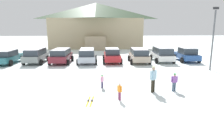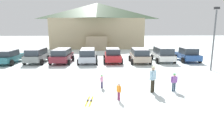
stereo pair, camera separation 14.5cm
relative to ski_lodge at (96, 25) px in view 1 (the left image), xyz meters
name	(u,v)px [view 1 (the left image)]	position (x,y,z in m)	size (l,w,h in m)	color
ground	(117,120)	(1.42, -32.40, -4.34)	(160.00, 160.00, 0.00)	white
ski_lodge	(96,25)	(0.00, 0.00, 0.00)	(17.76, 11.90, 8.55)	tan
parked_teal_hatchback	(8,57)	(-9.55, -18.09, -3.56)	(2.25, 4.75, 1.52)	#2B6F79
parked_grey_wagon	(36,55)	(-6.54, -17.82, -3.46)	(2.19, 4.28, 1.63)	gray
parked_maroon_van	(61,55)	(-3.68, -18.08, -3.46)	(2.32, 4.28, 1.60)	maroon
parked_silver_wagon	(87,55)	(-0.80, -17.98, -3.47)	(2.29, 4.67, 1.59)	silver
parked_red_sedan	(112,55)	(2.03, -17.86, -3.51)	(2.13, 4.43, 1.63)	#B21F24
parked_beige_suv	(139,55)	(5.08, -18.31, -3.46)	(2.33, 4.08, 1.61)	tan
parked_white_suv	(162,54)	(7.95, -17.72, -3.42)	(2.27, 4.36, 1.70)	white
parked_blue_hatchback	(187,54)	(10.90, -17.73, -3.51)	(2.25, 4.08, 1.64)	#285094
skier_child_in_pink_snowsuit	(102,81)	(0.80, -27.65, -3.83)	(0.23, 0.29, 0.89)	#393257
skier_child_in_purple_jacket	(174,81)	(5.36, -28.62, -3.68)	(0.43, 0.19, 1.16)	#2A3E55
skier_adult_in_blue_parka	(153,78)	(3.97, -28.72, -3.39)	(0.46, 0.48, 1.67)	black
skier_child_in_orange_jacket	(120,91)	(1.75, -29.99, -3.78)	(0.25, 0.32, 0.99)	#7D335A
pair_of_skis	(90,101)	(0.11, -30.09, -4.32)	(0.42, 1.53, 0.08)	gold
lamp_post	(213,36)	(11.00, -22.75, -1.11)	(0.44, 0.24, 5.74)	#515459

